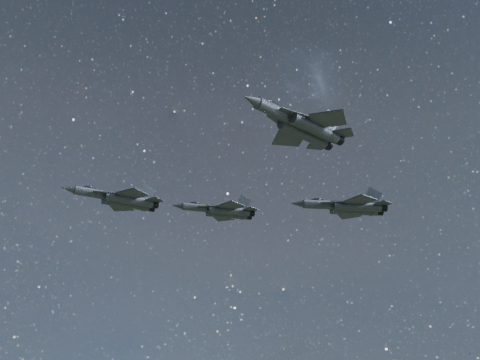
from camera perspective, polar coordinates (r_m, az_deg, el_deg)
name	(u,v)px	position (r m, az deg, el deg)	size (l,w,h in m)	color
jet_lead	(120,199)	(91.85, -12.09, -1.88)	(16.18, 11.31, 4.08)	#30363C
jet_left	(221,211)	(100.26, -1.92, -3.13)	(15.56, 10.90, 3.92)	#30363C
jet_right	(302,126)	(73.22, 6.30, 5.52)	(17.48, 11.60, 4.45)	#30363C
jet_slot	(348,207)	(95.25, 10.89, -2.69)	(16.81, 11.43, 4.22)	#30363C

